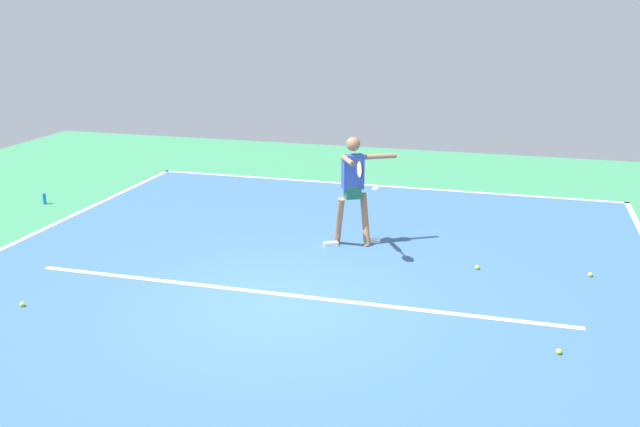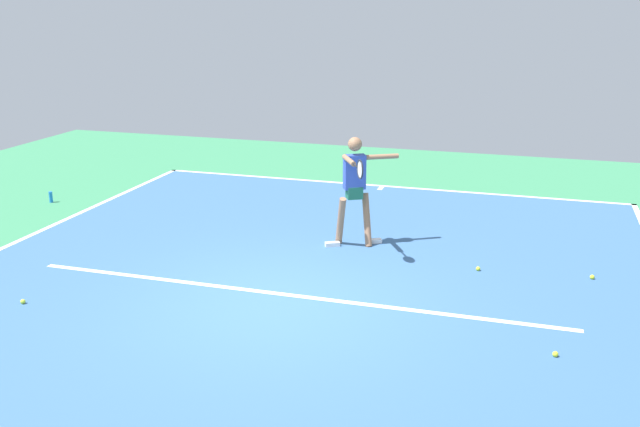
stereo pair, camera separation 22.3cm
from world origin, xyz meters
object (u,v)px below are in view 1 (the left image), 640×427
(tennis_player, at_px, (354,184))
(tennis_ball_by_baseline, at_px, (590,275))
(tennis_ball_centre_court, at_px, (22,304))
(tennis_ball_near_player, at_px, (477,267))
(water_bottle, at_px, (44,199))
(tennis_ball_near_service_line, at_px, (559,352))

(tennis_player, xyz_separation_m, tennis_ball_by_baseline, (-3.67, 0.43, -1.01))
(tennis_ball_centre_court, height_order, tennis_ball_by_baseline, same)
(tennis_ball_near_player, xyz_separation_m, water_bottle, (8.51, -1.33, 0.08))
(tennis_ball_centre_court, relative_size, tennis_ball_by_baseline, 1.00)
(tennis_player, distance_m, tennis_ball_near_player, 2.36)
(tennis_ball_centre_court, bearing_deg, tennis_ball_near_service_line, -175.48)
(tennis_ball_near_service_line, distance_m, tennis_ball_near_player, 2.69)
(tennis_player, height_order, tennis_ball_by_baseline, tennis_player)
(tennis_ball_near_player, distance_m, water_bottle, 8.62)
(water_bottle, bearing_deg, tennis_ball_near_service_line, 158.39)
(tennis_ball_near_service_line, height_order, tennis_ball_centre_court, same)
(tennis_ball_near_player, bearing_deg, tennis_ball_near_service_line, 113.48)
(tennis_ball_near_service_line, height_order, tennis_ball_near_player, same)
(tennis_player, relative_size, water_bottle, 8.27)
(tennis_player, height_order, tennis_ball_near_player, tennis_player)
(tennis_ball_near_player, bearing_deg, tennis_player, -15.66)
(tennis_ball_near_service_line, bearing_deg, tennis_player, -44.25)
(tennis_ball_by_baseline, relative_size, water_bottle, 0.30)
(tennis_player, bearing_deg, tennis_ball_centre_court, 14.91)
(tennis_ball_centre_court, distance_m, tennis_ball_near_player, 6.44)
(tennis_ball_near_service_line, bearing_deg, tennis_ball_near_player, -66.52)
(tennis_ball_near_player, bearing_deg, tennis_ball_centre_court, 27.83)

